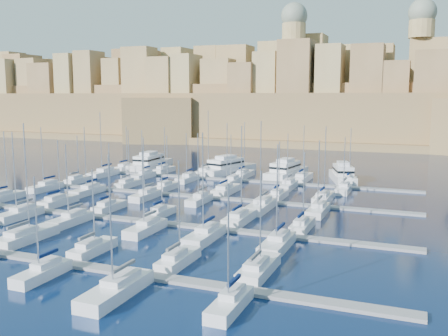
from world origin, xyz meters
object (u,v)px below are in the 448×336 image
at_px(sailboat_4, 178,259).
at_px(motor_yacht_c, 286,171).
at_px(motor_yacht_d, 343,175).
at_px(sailboat_2, 26,236).
at_px(motor_yacht_a, 150,163).
at_px(motor_yacht_b, 227,167).

bearing_deg(sailboat_4, motor_yacht_c, 93.91).
relative_size(motor_yacht_c, motor_yacht_d, 1.15).
xyz_separation_m(sailboat_2, motor_yacht_a, (-20.49, 70.51, 0.94)).
distance_m(motor_yacht_c, motor_yacht_d, 14.64).
relative_size(motor_yacht_a, motor_yacht_d, 1.21).
bearing_deg(motor_yacht_d, motor_yacht_c, 175.30).
height_order(motor_yacht_b, motor_yacht_c, same).
relative_size(motor_yacht_a, motor_yacht_c, 1.05).
height_order(sailboat_2, motor_yacht_a, sailboat_2).
distance_m(motor_yacht_b, motor_yacht_c, 16.54).
bearing_deg(sailboat_4, sailboat_2, 177.68).
bearing_deg(motor_yacht_d, motor_yacht_a, 178.19).
bearing_deg(motor_yacht_a, motor_yacht_c, -0.78).
xyz_separation_m(sailboat_4, motor_yacht_c, (-4.85, 70.97, 0.99)).
xyz_separation_m(motor_yacht_a, motor_yacht_c, (40.68, -0.55, 0.00)).
distance_m(motor_yacht_a, motor_yacht_d, 55.29).
distance_m(sailboat_2, motor_yacht_c, 72.82).
relative_size(motor_yacht_a, motor_yacht_b, 0.99).
bearing_deg(motor_yacht_a, sailboat_2, -73.79).
xyz_separation_m(motor_yacht_a, motor_yacht_d, (55.26, -1.75, 0.00)).
bearing_deg(sailboat_4, motor_yacht_d, 82.06).
height_order(motor_yacht_a, motor_yacht_c, same).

